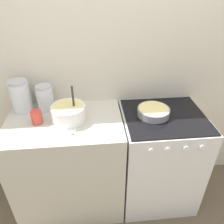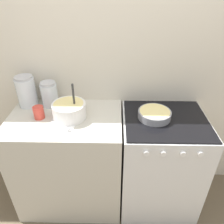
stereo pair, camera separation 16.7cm
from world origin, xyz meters
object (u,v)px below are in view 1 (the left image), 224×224
mixing_bowl (69,112)px  tin_can (37,117)px  stove (158,159)px  baking_pan (153,112)px  storage_jar_middle (46,99)px  storage_jar_left (21,98)px

mixing_bowl → tin_can: mixing_bowl is taller
stove → tin_can: bearing=-179.8°
baking_pan → tin_can: tin_can is taller
stove → tin_can: tin_can is taller
mixing_bowl → baking_pan: mixing_bowl is taller
stove → storage_jar_middle: (-0.94, 0.20, 0.56)m
stove → mixing_bowl: bearing=179.2°
stove → storage_jar_middle: size_ratio=4.44×
stove → storage_jar_left: storage_jar_left is taller
mixing_bowl → tin_can: bearing=-176.9°
storage_jar_middle → tin_can: size_ratio=2.16×
storage_jar_middle → mixing_bowl: bearing=-43.5°
storage_jar_middle → tin_can: storage_jar_middle is taller
storage_jar_middle → stove: bearing=-11.7°
mixing_bowl → baking_pan: bearing=0.6°
storage_jar_left → storage_jar_middle: bearing=0.0°
storage_jar_left → tin_can: (0.15, -0.20, -0.06)m
mixing_bowl → storage_jar_middle: 0.27m
tin_can → storage_jar_left: bearing=126.8°
mixing_bowl → storage_jar_middle: mixing_bowl is taller
stove → storage_jar_middle: storage_jar_middle is taller
mixing_bowl → storage_jar_left: (-0.38, 0.19, 0.04)m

